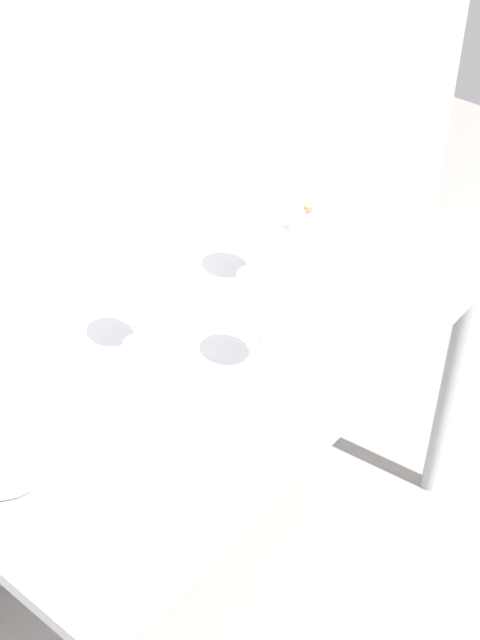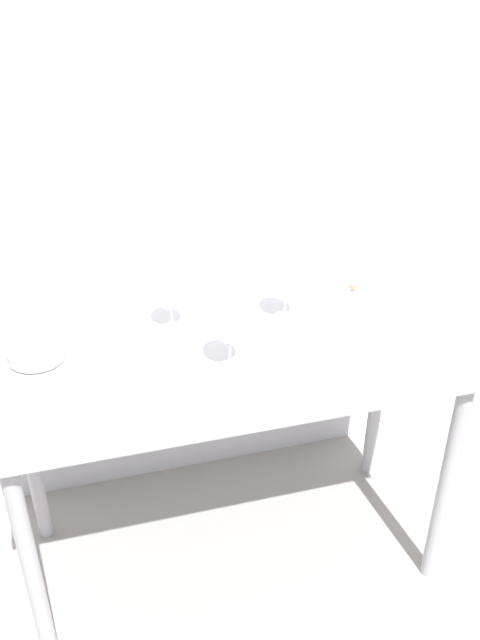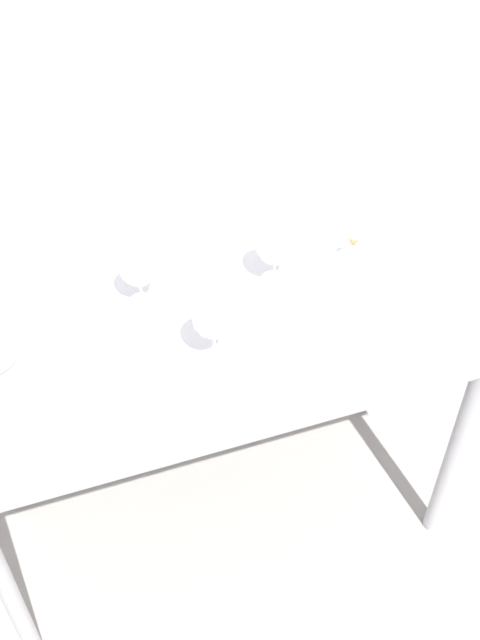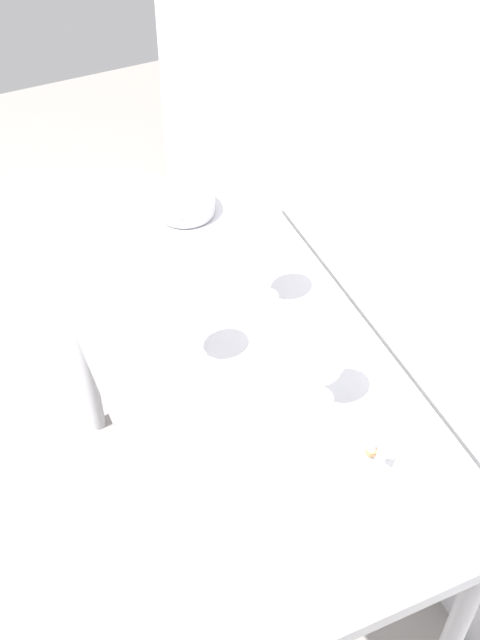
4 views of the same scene
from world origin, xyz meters
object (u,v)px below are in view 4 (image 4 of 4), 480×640
object	(u,v)px
wine_glass_near_center	(191,318)
tasting_bowl	(186,205)
decanter_funnel	(369,464)
tasting_sheet_upper	(237,399)
wine_glass_far_left	(267,263)
wine_glass_far_right	(321,364)
tasting_sheet_lower	(202,263)

from	to	relation	value
wine_glass_near_center	tasting_bowl	xyz separation A→B (m)	(-0.52, 0.18, -0.11)
decanter_funnel	tasting_sheet_upper	bearing A→B (deg)	-150.54
wine_glass_far_left	wine_glass_near_center	bearing A→B (deg)	-64.17
decanter_funnel	wine_glass_far_left	bearing A→B (deg)	176.35
wine_glass_near_center	decanter_funnel	xyz separation A→B (m)	(0.45, 0.21, -0.09)
wine_glass_far_right	tasting_bowl	distance (m)	0.75
tasting_sheet_upper	decanter_funnel	bearing A→B (deg)	49.78
wine_glass_near_center	tasting_bowl	distance (m)	0.56
wine_glass_far_left	tasting_sheet_upper	xyz separation A→B (m)	(0.27, -0.20, -0.11)
wine_glass_near_center	wine_glass_far_right	distance (m)	0.31
wine_glass_near_center	wine_glass_far_left	world-z (taller)	wine_glass_near_center
wine_glass_far_right	tasting_sheet_upper	distance (m)	0.21
wine_glass_near_center	tasting_sheet_upper	size ratio (longest dim) A/B	0.70
tasting_bowl	wine_glass_near_center	bearing A→B (deg)	-19.58
tasting_sheet_upper	tasting_bowl	bearing A→B (deg)	-171.54
wine_glass_far_left	tasting_sheet_upper	distance (m)	0.36
wine_glass_far_left	decanter_funnel	size ratio (longest dim) A/B	1.34
wine_glass_far_right	wine_glass_far_left	distance (m)	0.35
wine_glass_far_left	decanter_funnel	distance (m)	0.57
wine_glass_far_left	tasting_sheet_lower	xyz separation A→B (m)	(-0.18, -0.10, -0.11)
tasting_sheet_lower	decanter_funnel	world-z (taller)	decanter_funnel
wine_glass_far_right	wine_glass_far_left	world-z (taller)	wine_glass_far_right
wine_glass_far_left	tasting_bowl	distance (m)	0.41
tasting_sheet_lower	tasting_bowl	world-z (taller)	tasting_bowl
tasting_sheet_upper	tasting_sheet_lower	xyz separation A→B (m)	(-0.46, 0.10, 0.00)
tasting_sheet_upper	tasting_bowl	world-z (taller)	tasting_bowl
tasting_sheet_lower	decanter_funnel	size ratio (longest dim) A/B	2.12
wine_glass_far_right	tasting_bowl	bearing A→B (deg)	-178.27
wine_glass_far_right	decanter_funnel	bearing A→B (deg)	-0.01
wine_glass_near_center	decanter_funnel	size ratio (longest dim) A/B	1.51
tasting_bowl	tasting_sheet_upper	bearing A→B (deg)	-11.87
tasting_sheet_upper	tasting_sheet_lower	bearing A→B (deg)	-172.19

